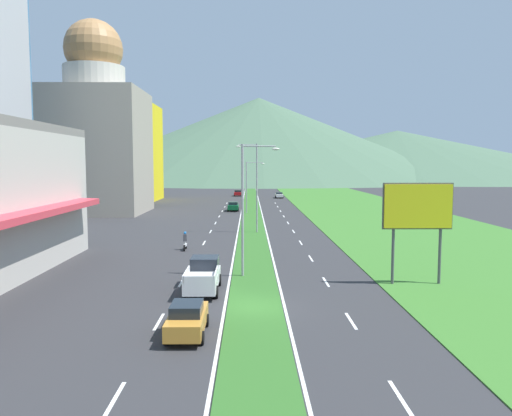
# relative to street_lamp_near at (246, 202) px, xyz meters

# --- Properties ---
(ground_plane) EXTENTS (600.00, 600.00, 0.00)m
(ground_plane) POSITION_rel_street_lamp_near_xyz_m (0.53, -8.02, -5.56)
(ground_plane) COLOR #2D2D30
(grass_median) EXTENTS (3.20, 240.00, 0.06)m
(grass_median) POSITION_rel_street_lamp_near_xyz_m (0.53, 51.98, -5.53)
(grass_median) COLOR #2D6023
(grass_median) RESTS_ON ground_plane
(grass_verge_right) EXTENTS (24.00, 240.00, 0.06)m
(grass_verge_right) POSITION_rel_street_lamp_near_xyz_m (21.13, 51.98, -5.53)
(grass_verge_right) COLOR #387028
(grass_verge_right) RESTS_ON ground_plane
(lane_dash_left_1) EXTENTS (0.16, 2.80, 0.01)m
(lane_dash_left_1) POSITION_rel_street_lamp_near_xyz_m (-4.57, -19.29, -5.56)
(lane_dash_left_1) COLOR silver
(lane_dash_left_1) RESTS_ON ground_plane
(lane_dash_left_2) EXTENTS (0.16, 2.80, 0.01)m
(lane_dash_left_2) POSITION_rel_street_lamp_near_xyz_m (-4.57, -10.56, -5.56)
(lane_dash_left_2) COLOR silver
(lane_dash_left_2) RESTS_ON ground_plane
(lane_dash_left_3) EXTENTS (0.16, 2.80, 0.01)m
(lane_dash_left_3) POSITION_rel_street_lamp_near_xyz_m (-4.57, -1.84, -5.56)
(lane_dash_left_3) COLOR silver
(lane_dash_left_3) RESTS_ON ground_plane
(lane_dash_left_4) EXTENTS (0.16, 2.80, 0.01)m
(lane_dash_left_4) POSITION_rel_street_lamp_near_xyz_m (-4.57, 6.89, -5.56)
(lane_dash_left_4) COLOR silver
(lane_dash_left_4) RESTS_ON ground_plane
(lane_dash_left_5) EXTENTS (0.16, 2.80, 0.01)m
(lane_dash_left_5) POSITION_rel_street_lamp_near_xyz_m (-4.57, 15.62, -5.56)
(lane_dash_left_5) COLOR silver
(lane_dash_left_5) RESTS_ON ground_plane
(lane_dash_left_6) EXTENTS (0.16, 2.80, 0.01)m
(lane_dash_left_6) POSITION_rel_street_lamp_near_xyz_m (-4.57, 24.35, -5.56)
(lane_dash_left_6) COLOR silver
(lane_dash_left_6) RESTS_ON ground_plane
(lane_dash_left_7) EXTENTS (0.16, 2.80, 0.01)m
(lane_dash_left_7) POSITION_rel_street_lamp_near_xyz_m (-4.57, 33.07, -5.56)
(lane_dash_left_7) COLOR silver
(lane_dash_left_7) RESTS_ON ground_plane
(lane_dash_left_8) EXTENTS (0.16, 2.80, 0.01)m
(lane_dash_left_8) POSITION_rel_street_lamp_near_xyz_m (-4.57, 41.80, -5.56)
(lane_dash_left_8) COLOR silver
(lane_dash_left_8) RESTS_ON ground_plane
(lane_dash_left_9) EXTENTS (0.16, 2.80, 0.01)m
(lane_dash_left_9) POSITION_rel_street_lamp_near_xyz_m (-4.57, 50.53, -5.56)
(lane_dash_left_9) COLOR silver
(lane_dash_left_9) RESTS_ON ground_plane
(lane_dash_left_10) EXTENTS (0.16, 2.80, 0.01)m
(lane_dash_left_10) POSITION_rel_street_lamp_near_xyz_m (-4.57, 59.25, -5.56)
(lane_dash_left_10) COLOR silver
(lane_dash_left_10) RESTS_ON ground_plane
(lane_dash_left_11) EXTENTS (0.16, 2.80, 0.01)m
(lane_dash_left_11) POSITION_rel_street_lamp_near_xyz_m (-4.57, 67.98, -5.56)
(lane_dash_left_11) COLOR silver
(lane_dash_left_11) RESTS_ON ground_plane
(lane_dash_right_1) EXTENTS (0.16, 2.80, 0.01)m
(lane_dash_right_1) POSITION_rel_street_lamp_near_xyz_m (5.63, -19.29, -5.56)
(lane_dash_right_1) COLOR silver
(lane_dash_right_1) RESTS_ON ground_plane
(lane_dash_right_2) EXTENTS (0.16, 2.80, 0.01)m
(lane_dash_right_2) POSITION_rel_street_lamp_near_xyz_m (5.63, -10.56, -5.56)
(lane_dash_right_2) COLOR silver
(lane_dash_right_2) RESTS_ON ground_plane
(lane_dash_right_3) EXTENTS (0.16, 2.80, 0.01)m
(lane_dash_right_3) POSITION_rel_street_lamp_near_xyz_m (5.63, -1.84, -5.56)
(lane_dash_right_3) COLOR silver
(lane_dash_right_3) RESTS_ON ground_plane
(lane_dash_right_4) EXTENTS (0.16, 2.80, 0.01)m
(lane_dash_right_4) POSITION_rel_street_lamp_near_xyz_m (5.63, 6.89, -5.56)
(lane_dash_right_4) COLOR silver
(lane_dash_right_4) RESTS_ON ground_plane
(lane_dash_right_5) EXTENTS (0.16, 2.80, 0.01)m
(lane_dash_right_5) POSITION_rel_street_lamp_near_xyz_m (5.63, 15.62, -5.56)
(lane_dash_right_5) COLOR silver
(lane_dash_right_5) RESTS_ON ground_plane
(lane_dash_right_6) EXTENTS (0.16, 2.80, 0.01)m
(lane_dash_right_6) POSITION_rel_street_lamp_near_xyz_m (5.63, 24.35, -5.56)
(lane_dash_right_6) COLOR silver
(lane_dash_right_6) RESTS_ON ground_plane
(lane_dash_right_7) EXTENTS (0.16, 2.80, 0.01)m
(lane_dash_right_7) POSITION_rel_street_lamp_near_xyz_m (5.63, 33.07, -5.56)
(lane_dash_right_7) COLOR silver
(lane_dash_right_7) RESTS_ON ground_plane
(lane_dash_right_8) EXTENTS (0.16, 2.80, 0.01)m
(lane_dash_right_8) POSITION_rel_street_lamp_near_xyz_m (5.63, 41.80, -5.56)
(lane_dash_right_8) COLOR silver
(lane_dash_right_8) RESTS_ON ground_plane
(lane_dash_right_9) EXTENTS (0.16, 2.80, 0.01)m
(lane_dash_right_9) POSITION_rel_street_lamp_near_xyz_m (5.63, 50.53, -5.56)
(lane_dash_right_9) COLOR silver
(lane_dash_right_9) RESTS_ON ground_plane
(lane_dash_right_10) EXTENTS (0.16, 2.80, 0.01)m
(lane_dash_right_10) POSITION_rel_street_lamp_near_xyz_m (5.63, 59.25, -5.56)
(lane_dash_right_10) COLOR silver
(lane_dash_right_10) RESTS_ON ground_plane
(lane_dash_right_11) EXTENTS (0.16, 2.80, 0.01)m
(lane_dash_right_11) POSITION_rel_street_lamp_near_xyz_m (5.63, 67.98, -5.56)
(lane_dash_right_11) COLOR silver
(lane_dash_right_11) RESTS_ON ground_plane
(edge_line_median_left) EXTENTS (0.16, 240.00, 0.01)m
(edge_line_median_left) POSITION_rel_street_lamp_near_xyz_m (-1.22, 51.98, -5.56)
(edge_line_median_left) COLOR silver
(edge_line_median_left) RESTS_ON ground_plane
(edge_line_median_right) EXTENTS (0.16, 240.00, 0.01)m
(edge_line_median_right) POSITION_rel_street_lamp_near_xyz_m (2.28, 51.98, -5.56)
(edge_line_median_right) COLOR silver
(edge_line_median_right) RESTS_ON ground_plane
(domed_building) EXTENTS (15.92, 15.92, 31.90)m
(domed_building) POSITION_rel_street_lamp_near_xyz_m (-25.49, 48.01, 7.65)
(domed_building) COLOR #9E9384
(domed_building) RESTS_ON ground_plane
(midrise_colored) EXTENTS (14.86, 14.86, 21.25)m
(midrise_colored) POSITION_rel_street_lamp_near_xyz_m (-27.96, 76.55, 5.06)
(midrise_colored) COLOR yellow
(midrise_colored) RESTS_ON ground_plane
(hill_far_left) EXTENTS (211.98, 211.98, 31.36)m
(hill_far_left) POSITION_rel_street_lamp_near_xyz_m (-78.19, 244.86, 10.12)
(hill_far_left) COLOR #516B56
(hill_far_left) RESTS_ON ground_plane
(hill_far_center) EXTENTS (211.36, 211.36, 43.05)m
(hill_far_center) POSITION_rel_street_lamp_near_xyz_m (5.12, 232.30, 15.96)
(hill_far_center) COLOR #47664C
(hill_far_center) RESTS_ON ground_plane
(hill_far_right) EXTENTS (238.97, 238.97, 27.49)m
(hill_far_right) POSITION_rel_street_lamp_near_xyz_m (86.97, 257.70, 8.18)
(hill_far_right) COLOR #47664C
(hill_far_right) RESTS_ON ground_plane
(street_lamp_near) EXTENTS (2.80, 0.29, 9.75)m
(street_lamp_near) POSITION_rel_street_lamp_near_xyz_m (0.00, 0.00, 0.00)
(street_lamp_near) COLOR #99999E
(street_lamp_near) RESTS_ON ground_plane
(street_lamp_mid) EXTENTS (2.60, 0.32, 10.71)m
(street_lamp_mid) POSITION_rel_street_lamp_near_xyz_m (0.87, 23.38, 0.47)
(street_lamp_mid) COLOR #99999E
(street_lamp_mid) RESTS_ON ground_plane
(street_lamp_far) EXTENTS (3.14, 0.46, 8.63)m
(street_lamp_far) POSITION_rel_street_lamp_near_xyz_m (0.06, 46.82, -0.54)
(street_lamp_far) COLOR #99999E
(street_lamp_far) RESTS_ON ground_plane
(billboard_roadside) EXTENTS (4.83, 0.28, 7.04)m
(billboard_roadside) POSITION_rel_street_lamp_near_xyz_m (11.73, -2.66, -0.41)
(billboard_roadside) COLOR #4C4C51
(billboard_roadside) RESTS_ON ground_plane
(car_0) EXTENTS (2.02, 4.08, 1.54)m
(car_0) POSITION_rel_street_lamp_near_xyz_m (-2.78, 90.93, -4.79)
(car_0) COLOR maroon
(car_0) RESTS_ON ground_plane
(car_1) EXTENTS (1.88, 4.30, 1.40)m
(car_1) POSITION_rel_street_lamp_near_xyz_m (7.36, 83.61, -4.84)
(car_1) COLOR silver
(car_1) RESTS_ON ground_plane
(car_3) EXTENTS (1.86, 4.21, 1.64)m
(car_3) POSITION_rel_street_lamp_near_xyz_m (-2.81, -12.66, -4.74)
(car_3) COLOR #C6842D
(car_3) RESTS_ON ground_plane
(car_4) EXTENTS (1.98, 4.12, 1.61)m
(car_4) POSITION_rel_street_lamp_near_xyz_m (-2.66, 50.95, -4.75)
(car_4) COLOR #0C5128
(car_4) RESTS_ON ground_plane
(pickup_truck_0) EXTENTS (2.18, 5.40, 2.00)m
(pickup_truck_0) POSITION_rel_street_lamp_near_xyz_m (-2.82, -4.06, -4.58)
(pickup_truck_0) COLOR silver
(pickup_truck_0) RESTS_ON ground_plane
(motorcycle_rider) EXTENTS (0.36, 2.00, 1.80)m
(motorcycle_rider) POSITION_rel_street_lamp_near_xyz_m (-6.01, 11.38, -4.82)
(motorcycle_rider) COLOR black
(motorcycle_rider) RESTS_ON ground_plane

